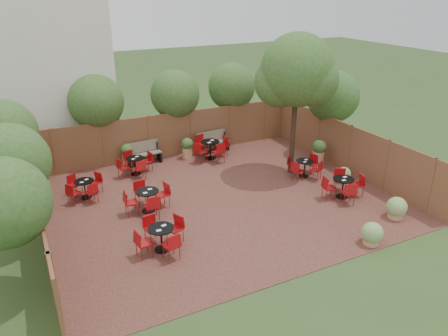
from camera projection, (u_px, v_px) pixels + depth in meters
name	position (u px, v px, depth m)	size (l,w,h in m)	color
ground	(219.00, 200.00, 15.62)	(80.00, 80.00, 0.00)	#354F23
courtyard_paving	(219.00, 200.00, 15.62)	(12.00, 10.00, 0.02)	#3A1D18
fence_back	(171.00, 135.00, 19.34)	(12.00, 0.08, 2.00)	brown
fence_left	(39.00, 212.00, 12.77)	(0.08, 10.00, 2.00)	brown
fence_right	(349.00, 149.00, 17.69)	(0.08, 10.00, 2.00)	brown
neighbour_building	(47.00, 65.00, 18.78)	(5.00, 4.00, 8.00)	silver
overhang_foliage	(149.00, 114.00, 16.35)	(15.52, 10.52, 2.32)	#2D511A
courtyard_tree	(297.00, 75.00, 16.30)	(2.93, 2.85, 5.66)	black
park_bench_left	(143.00, 153.00, 18.63)	(1.60, 0.66, 0.96)	brown
park_bench_right	(212.00, 141.00, 20.01)	(1.57, 0.65, 0.95)	brown
bistro_tables	(201.00, 180.00, 16.11)	(9.98, 7.61, 0.94)	black
planters	(166.00, 156.00, 17.98)	(11.65, 4.09, 1.16)	tan
low_shrubs	(375.00, 208.00, 14.35)	(2.88, 4.47, 0.74)	tan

